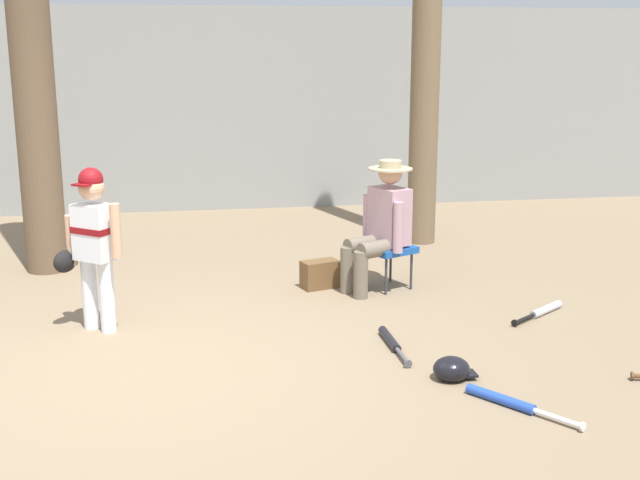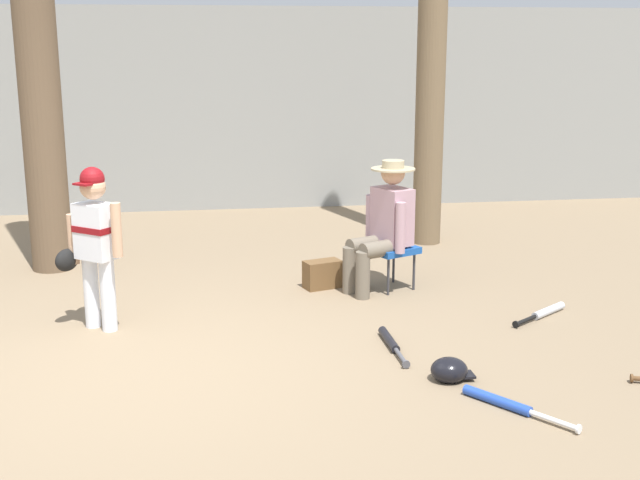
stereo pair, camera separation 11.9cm
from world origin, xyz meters
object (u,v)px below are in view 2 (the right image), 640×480
Objects in this scene: tree_near_player at (34,19)px; folding_stool at (391,251)px; handbag_beside_stool at (322,274)px; bat_blue_youth at (506,403)px; tree_behind_spectator at (433,22)px; bat_black_composite at (391,342)px; bat_aluminum_silver at (545,312)px; batting_helmet_black at (449,370)px; seated_spectator at (383,223)px; young_ballplayer at (94,238)px.

tree_near_player reaches higher than folding_stool.
handbag_beside_stool is 0.49× the size of bat_blue_youth.
bat_black_composite is (-1.16, -3.20, -2.41)m from tree_behind_spectator.
bat_aluminum_silver is (1.10, -0.96, -0.33)m from folding_stool.
folding_stool is at bearing -115.24° from tree_behind_spectator.
bat_blue_youth is at bearing -67.99° from bat_black_composite.
seated_spectator is at bearing 89.87° from batting_helmet_black.
folding_stool is 0.77× the size of bat_blue_youth.
bat_aluminum_silver is at bearing 59.67° from bat_blue_youth.
handbag_beside_stool reaches higher than bat_black_composite.
bat_aluminum_silver is at bearing -26.25° from tree_near_player.
folding_stool is (-0.82, -1.73, -2.08)m from tree_behind_spectator.
bat_aluminum_silver is 2.07× the size of batting_helmet_black.
batting_helmet_black is (-0.22, 0.47, 0.04)m from bat_blue_youth.
folding_stool is at bearing 92.74° from bat_blue_youth.
bat_black_composite and bat_blue_youth have the same top height.
bat_blue_youth is at bearing -120.33° from bat_aluminum_silver.
tree_behind_spectator reaches higher than folding_stool.
bat_aluminum_silver is (1.72, -1.08, -0.10)m from handbag_beside_stool.
bat_aluminum_silver is at bearing -32.05° from handbag_beside_stool.
seated_spectator is at bearing -21.12° from tree_near_player.
seated_spectator is at bearing -154.75° from folding_stool.
bat_black_composite is 1.05× the size of bat_blue_youth.
tree_near_player is 4.02m from folding_stool.
handbag_beside_stool is at bearing 163.63° from seated_spectator.
bat_black_composite is (2.22, -0.73, -0.71)m from young_ballplayer.
tree_near_player is 18.39× the size of batting_helmet_black.
tree_behind_spectator is 7.48× the size of bat_black_composite.
bat_black_composite is (-0.34, -1.47, -0.33)m from folding_stool.
seated_spectator reaches higher than handbag_beside_stool.
seated_spectator reaches higher than bat_blue_youth.
tree_near_player reaches higher than handbag_beside_stool.
tree_near_player is 16.18× the size of handbag_beside_stool.
batting_helmet_black is (2.46, -1.41, -0.67)m from young_ballplayer.
young_ballplayer is 2.57m from seated_spectator.
handbag_beside_stool is at bearing -131.76° from tree_behind_spectator.
tree_behind_spectator reaches higher than young_ballplayer.
seated_spectator reaches higher than batting_helmet_black.
bat_blue_youth is at bearing -87.26° from folding_stool.
tree_near_player is 1.02× the size of tree_behind_spectator.
seated_spectator is 1.62m from bat_aluminum_silver.
tree_behind_spectator is 5.03m from bat_blue_youth.
tree_behind_spectator is at bearing 7.88° from tree_near_player.
tree_near_player is at bearing 157.94° from handbag_beside_stool.
young_ballplayer is at bearing 144.94° from bat_blue_youth.
folding_stool reaches higher than handbag_beside_stool.
bat_blue_youth is (-0.69, -4.36, -2.41)m from tree_behind_spectator.
handbag_beside_stool is at bearing 23.89° from young_ballplayer.
tree_near_player reaches higher than tree_behind_spectator.
bat_blue_youth is at bearing -48.52° from tree_near_player.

